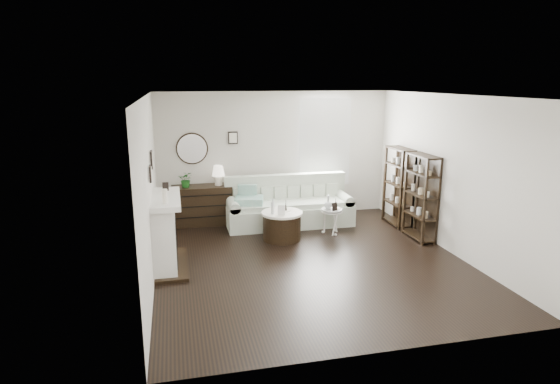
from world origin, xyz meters
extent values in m
plane|color=black|center=(0.00, 0.00, 0.00)|extent=(5.50, 5.50, 0.00)
plane|color=white|center=(0.00, 0.00, 2.70)|extent=(5.50, 5.50, 0.00)
plane|color=silver|center=(0.00, 2.75, 1.35)|extent=(5.00, 0.00, 5.00)
plane|color=silver|center=(0.00, -2.75, 1.35)|extent=(5.00, 0.00, 5.00)
plane|color=silver|center=(-2.50, 0.00, 1.35)|extent=(0.00, 5.50, 5.50)
plane|color=silver|center=(2.50, 0.00, 1.35)|extent=(0.00, 5.50, 5.50)
cube|color=white|center=(1.10, 2.73, 1.60)|extent=(1.00, 0.02, 1.80)
cube|color=silver|center=(1.10, 2.67, 1.60)|extent=(1.15, 0.02, 1.90)
cylinder|color=silver|center=(-1.75, 2.72, 1.55)|extent=(0.60, 0.03, 0.60)
cube|color=black|center=(-0.90, 2.72, 1.75)|extent=(0.20, 0.03, 0.26)
cube|color=white|center=(-2.33, 0.30, 0.55)|extent=(0.34, 1.20, 1.10)
cube|color=black|center=(-2.30, 0.30, 0.40)|extent=(0.30, 0.65, 0.70)
cube|color=white|center=(-2.28, 0.30, 1.12)|extent=(0.44, 1.35, 0.08)
cube|color=black|center=(-2.25, 0.30, 0.03)|extent=(0.50, 1.40, 0.05)
cylinder|color=white|center=(-2.28, -0.15, 1.27)|extent=(0.08, 0.08, 0.22)
cube|color=black|center=(-2.28, 0.70, 1.23)|extent=(0.10, 0.03, 0.14)
cube|color=black|center=(-2.47, -0.05, 1.60)|extent=(0.03, 0.18, 0.24)
cube|color=black|center=(-2.47, 0.60, 1.70)|extent=(0.03, 0.22, 0.28)
cube|color=black|center=(2.33, 1.55, 0.80)|extent=(0.30, 0.80, 1.60)
cylinder|color=#CFB78E|center=(2.31, 1.30, 0.52)|extent=(0.08, 0.08, 0.11)
cylinder|color=#CFB78E|center=(2.31, 1.55, 0.52)|extent=(0.08, 0.08, 0.11)
cylinder|color=#CFB78E|center=(2.31, 1.80, 0.52)|extent=(0.08, 0.08, 0.11)
cylinder|color=#CFB78E|center=(2.31, 1.30, 0.92)|extent=(0.08, 0.08, 0.11)
cylinder|color=#CFB78E|center=(2.31, 1.55, 0.92)|extent=(0.08, 0.08, 0.11)
cylinder|color=#CFB78E|center=(2.31, 1.80, 0.92)|extent=(0.08, 0.08, 0.11)
cylinder|color=#CFB78E|center=(2.31, 1.30, 1.32)|extent=(0.08, 0.08, 0.11)
cylinder|color=#CFB78E|center=(2.31, 1.55, 1.32)|extent=(0.08, 0.08, 0.11)
cylinder|color=#CFB78E|center=(2.31, 1.80, 1.32)|extent=(0.08, 0.08, 0.11)
cube|color=black|center=(2.33, 0.65, 0.80)|extent=(0.30, 0.80, 1.60)
cylinder|color=#CFB78E|center=(2.31, 0.40, 0.52)|extent=(0.08, 0.08, 0.11)
cylinder|color=#CFB78E|center=(2.31, 0.65, 0.52)|extent=(0.08, 0.08, 0.11)
cylinder|color=#CFB78E|center=(2.31, 0.90, 0.52)|extent=(0.08, 0.08, 0.11)
cylinder|color=#CFB78E|center=(2.31, 0.40, 0.92)|extent=(0.08, 0.08, 0.11)
cylinder|color=#CFB78E|center=(2.31, 0.65, 0.92)|extent=(0.08, 0.08, 0.11)
cylinder|color=#CFB78E|center=(2.31, 0.90, 0.92)|extent=(0.08, 0.08, 0.11)
cylinder|color=#CFB78E|center=(2.31, 0.40, 1.32)|extent=(0.08, 0.08, 0.11)
cylinder|color=#CFB78E|center=(2.31, 0.65, 1.32)|extent=(0.08, 0.08, 0.11)
cylinder|color=#CFB78E|center=(2.31, 0.90, 1.32)|extent=(0.08, 0.08, 0.11)
cube|color=beige|center=(0.14, 2.00, 0.21)|extent=(2.57, 0.89, 0.42)
cube|color=beige|center=(0.14, 1.97, 0.47)|extent=(2.23, 0.71, 0.10)
cube|color=beige|center=(0.14, 2.35, 0.60)|extent=(2.57, 0.20, 0.79)
cube|color=beige|center=(-1.03, 2.00, 0.26)|extent=(0.22, 0.84, 0.51)
cube|color=beige|center=(1.31, 2.00, 0.26)|extent=(0.22, 0.84, 0.51)
cube|color=#268C69|center=(-0.70, 1.95, 0.58)|extent=(0.64, 0.56, 0.14)
cube|color=brown|center=(1.21, 2.30, 0.19)|extent=(0.60, 0.25, 0.39)
cube|color=black|center=(-1.60, 2.47, 0.40)|extent=(1.21, 0.51, 0.81)
cube|color=black|center=(-1.60, 2.21, 0.22)|extent=(1.17, 0.01, 0.02)
cube|color=black|center=(-1.60, 2.21, 0.45)|extent=(1.17, 0.01, 0.02)
cube|color=black|center=(-1.60, 2.21, 0.67)|extent=(1.17, 0.01, 0.01)
imported|color=#195518|center=(-1.91, 2.42, 0.97)|extent=(0.34, 0.31, 0.32)
cylinder|color=black|center=(-0.21, 1.15, 0.25)|extent=(0.71, 0.71, 0.49)
cylinder|color=white|center=(-0.21, 1.15, 0.51)|extent=(0.77, 0.77, 0.04)
cylinder|color=silver|center=(0.80, 1.26, 0.49)|extent=(0.41, 0.41, 0.03)
cylinder|color=white|center=(0.80, 1.26, 0.45)|extent=(0.41, 0.41, 0.02)
cylinder|color=white|center=(0.80, 1.26, 0.23)|extent=(0.03, 0.03, 0.47)
cylinder|color=silver|center=(-0.41, 1.07, 0.68)|extent=(0.07, 0.07, 0.28)
cube|color=white|center=(-0.27, 0.96, 0.63)|extent=(0.14, 0.09, 0.18)
cube|color=black|center=(0.82, 1.15, 0.58)|extent=(0.12, 0.08, 0.15)
camera|label=1|loc=(-2.12, -6.99, 2.95)|focal=30.00mm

